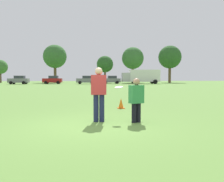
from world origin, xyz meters
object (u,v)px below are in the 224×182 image
Objects in this scene: player_thrower at (99,91)px; player_defender at (136,98)px; frisbee at (119,87)px; parked_car_center at (53,80)px; parked_car_mid_right at (86,80)px; box_truck at (142,76)px; parked_car_mid_left at (19,80)px; parked_car_near_right at (111,80)px; traffic_cone at (121,103)px.

player_thrower is 1.23m from player_defender.
parked_car_center is (-8.83, 45.53, -0.19)m from frisbee.
player_thrower is 46.36m from parked_car_center.
box_truck is (12.55, 0.40, 0.83)m from parked_car_mid_right.
parked_car_mid_left is at bearing -170.06° from parked_car_center.
parked_car_near_right is (3.77, 45.72, 0.14)m from player_defender.
traffic_cone is 41.24m from parked_car_mid_right.
player_thrower is at bearing -71.19° from parked_car_mid_left.
parked_car_center is 1.00× the size of parked_car_near_right.
box_truck is at bearing 0.76° from parked_car_mid_left.
parked_car_near_right is 6.95m from box_truck.
traffic_cone is at bearing 80.51° from frisbee.
frisbee is at bearing -104.02° from box_truck.
parked_car_mid_right is at bearing 92.46° from player_defender.
player_thrower reaches higher than traffic_cone.
parked_car_mid_left is 0.49× the size of box_truck.
parked_car_mid_left is 1.00× the size of parked_car_mid_right.
parked_car_mid_right is at bearing -178.18° from box_truck.
player_defender is 0.34× the size of parked_car_mid_left.
traffic_cone is 42.47m from parked_car_near_right.
box_truck is (26.95, 0.36, 0.83)m from parked_car_mid_left.
parked_car_center is at bearing 170.37° from parked_car_mid_right.
parked_car_near_right is at bearing 85.29° from player_defender.
frisbee is (-0.52, 0.35, 0.33)m from player_defender.
parked_car_mid_left is at bearing 111.58° from traffic_cone.
parked_car_center is 20.02m from box_truck.
parked_car_near_right is (5.68, 1.10, 0.00)m from parked_car_mid_right.
box_truck reaches higher than parked_car_near_right.
player_thrower is 6.42× the size of frisbee.
parked_car_center is at bearing 100.97° from frisbee.
parked_car_mid_left reaches higher than player_thrower.
player_thrower is at bearing -171.44° from frisbee.
player_thrower is 0.42× the size of parked_car_mid_right.
parked_car_center and parked_car_mid_right have the same top height.
player_defender reaches higher than frisbee.
parked_car_mid_left is (-15.80, 44.31, -0.19)m from frisbee.
parked_car_mid_left is (-16.32, 44.66, 0.14)m from player_defender.
player_thrower is 1.25× the size of player_defender.
player_defender is at bearing -33.61° from frisbee.
parked_car_mid_right reaches higher than frisbee.
parked_car_center is at bearing 101.52° from player_defender.
frisbee is 47.04m from parked_car_mid_left.
box_truck reaches higher than player_thrower.
parked_car_near_right is 0.49× the size of box_truck.
player_defender is 0.34× the size of parked_car_near_right.
parked_car_mid_right is 5.79m from parked_car_near_right.
parked_car_mid_left is at bearing 109.62° from frisbee.
frisbee is 3.24m from traffic_cone.
frisbee is 0.57× the size of traffic_cone.
player_defender is 5.15× the size of frisbee.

